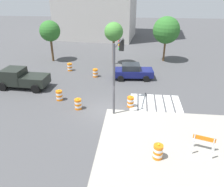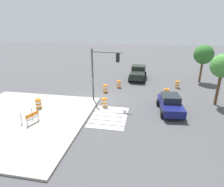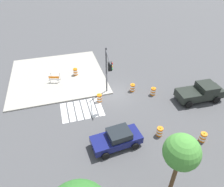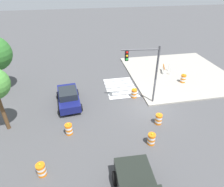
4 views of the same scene
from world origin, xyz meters
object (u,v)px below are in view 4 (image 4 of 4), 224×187
Objects in this scene: traffic_barrel_crosswalk_end at (151,139)px; construction_barricade at (165,68)px; traffic_barrel_median_near at (159,119)px; traffic_barrel_on_sidewalk at (183,79)px; sports_car at (68,97)px; traffic_light_pole at (144,66)px; traffic_barrel_near_corner at (134,93)px; traffic_barrel_far_curb at (41,170)px; traffic_barrel_median_far at (69,129)px.

traffic_barrel_crosswalk_end is 12.31m from construction_barricade.
traffic_barrel_median_near is 1.00× the size of traffic_barrel_on_sidewalk.
traffic_barrel_on_sidewalk is (1.80, -12.69, -0.21)m from sports_car.
construction_barricade is at bearing -40.79° from traffic_light_pole.
traffic_barrel_near_corner is 4.35m from traffic_barrel_median_near.
traffic_barrel_far_curb is at bearing 99.04° from traffic_barrel_crosswalk_end.
traffic_light_pole reaches higher than traffic_barrel_near_corner.
traffic_barrel_median_far is 1.00× the size of traffic_barrel_far_curb.
sports_car is 4.11m from traffic_barrel_median_far.
traffic_barrel_on_sidewalk is 0.19× the size of traffic_light_pole.
traffic_light_pole is (-5.67, 4.89, 3.19)m from construction_barricade.
traffic_barrel_crosswalk_end is at bearing 139.99° from traffic_barrel_on_sidewalk.
sports_car is at bearing 98.09° from traffic_barrel_on_sidewalk.
traffic_barrel_median_far is at bearing 126.48° from construction_barricade.
sports_car is 3.16× the size of construction_barricade.
sports_car is 4.36× the size of traffic_barrel_median_far.
traffic_barrel_crosswalk_end is 7.68m from traffic_barrel_far_curb.
construction_barricade is at bearing -26.59° from traffic_barrel_median_near.
traffic_light_pole is at bearing -53.07° from traffic_barrel_far_curb.
traffic_barrel_median_far is 1.00× the size of traffic_barrel_on_sidewalk.
traffic_barrel_crosswalk_end is 1.00× the size of traffic_barrel_on_sidewalk.
traffic_barrel_median_far is 14.58m from construction_barricade.
traffic_barrel_crosswalk_end is 6.30m from traffic_light_pole.
traffic_barrel_near_corner is 1.00× the size of traffic_barrel_on_sidewalk.
traffic_barrel_median_far is at bearing 69.74° from traffic_barrel_crosswalk_end.
traffic_barrel_far_curb is at bearing 109.88° from traffic_barrel_median_near.
traffic_barrel_crosswalk_end is 1.00× the size of traffic_barrel_median_far.
traffic_barrel_far_curb is 11.18m from traffic_light_pole.
traffic_barrel_near_corner is 6.50m from traffic_barrel_on_sidewalk.
construction_barricade is (8.81, -4.41, 0.27)m from traffic_barrel_median_near.
traffic_light_pole reaches higher than construction_barricade.
traffic_barrel_on_sidewalk is at bearing -65.10° from traffic_barrel_median_far.
traffic_barrel_median_near is 7.31m from traffic_barrel_median_far.
traffic_light_pole reaches higher than sports_car.
construction_barricade reaches higher than traffic_barrel_far_curb.
traffic_barrel_on_sidewalk reaches higher than construction_barricade.
traffic_barrel_median_far is (-4.12, 6.45, 0.00)m from traffic_barrel_near_corner.
traffic_barrel_median_far is (0.14, 7.31, 0.00)m from traffic_barrel_median_near.
traffic_barrel_crosswalk_end is 0.72× the size of construction_barricade.
traffic_barrel_median_near is 1.00× the size of traffic_barrel_far_curb.
construction_barricade is at bearing -28.13° from traffic_barrel_crosswalk_end.
traffic_barrel_median_near is 4.70m from traffic_light_pole.
traffic_light_pole is (-1.09, -6.82, 3.10)m from sports_car.
traffic_barrel_median_near is at bearing -168.57° from traffic_barrel_near_corner.
sports_car is 4.36× the size of traffic_barrel_near_corner.
construction_barricade is at bearing -68.66° from sports_car.
construction_barricade is at bearing -53.52° from traffic_barrel_median_far.
traffic_barrel_on_sidewalk is (6.04, -5.39, 0.15)m from traffic_barrel_median_near.
traffic_barrel_median_far is 0.19× the size of traffic_light_pole.
traffic_light_pole is at bearing 8.68° from traffic_barrel_median_near.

